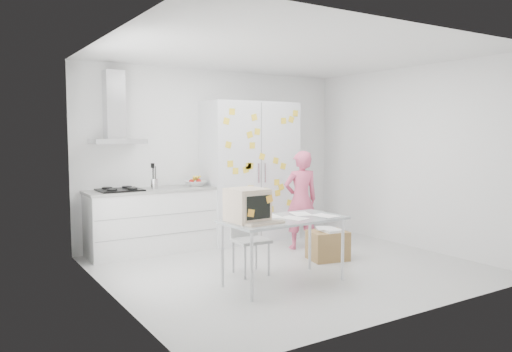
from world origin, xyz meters
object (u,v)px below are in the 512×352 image
chair (248,234)px  cardboard_box (328,245)px  person (301,200)px  desk (261,212)px

chair → cardboard_box: chair is taller
person → chair: 1.54m
desk → cardboard_box: bearing=18.1°
cardboard_box → desk: bearing=-159.4°
desk → chair: desk is taller
chair → cardboard_box: bearing=2.8°
person → desk: bearing=52.9°
person → cardboard_box: 0.91m
desk → chair: bearing=70.8°
person → cardboard_box: size_ratio=2.57×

